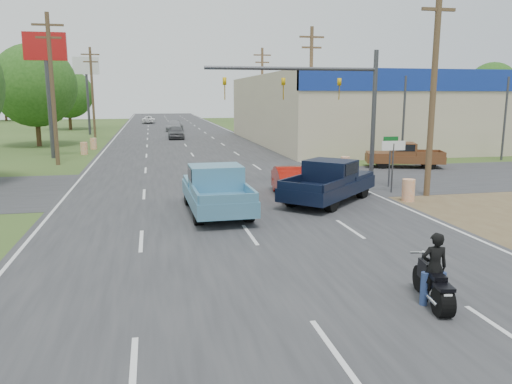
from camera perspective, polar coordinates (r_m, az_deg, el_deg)
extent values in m
plane|color=#2D461C|center=(9.76, 8.86, -17.58)|extent=(200.00, 200.00, 0.00)
cube|color=#2D2D30|center=(48.32, -8.06, 5.31)|extent=(15.00, 180.00, 0.02)
cube|color=#2D2D30|center=(26.59, -4.85, 0.85)|extent=(120.00, 10.00, 0.02)
cube|color=brown|center=(23.35, 25.79, -1.63)|extent=(8.00, 18.00, 0.01)
cube|color=#B7A88C|center=(59.50, 24.69, 8.64)|extent=(50.00, 28.00, 6.60)
cylinder|color=#4C3823|center=(24.51, 19.62, 11.14)|extent=(0.28, 0.28, 10.00)
cube|color=#4C3823|center=(24.80, 20.14, 19.01)|extent=(1.60, 0.14, 0.14)
cylinder|color=#4C3823|center=(41.00, 6.27, 11.36)|extent=(0.28, 0.28, 10.00)
cube|color=#4C3823|center=(41.25, 6.40, 17.20)|extent=(2.00, 0.14, 0.14)
cube|color=#4C3823|center=(41.17, 6.38, 16.09)|extent=(1.60, 0.14, 0.14)
cylinder|color=#4C3823|center=(58.39, 0.71, 11.27)|extent=(0.28, 0.28, 10.00)
cube|color=#4C3823|center=(58.56, 0.72, 15.38)|extent=(2.00, 0.14, 0.14)
cube|color=#4C3823|center=(58.51, 0.72, 14.60)|extent=(1.60, 0.14, 0.14)
cylinder|color=#4C3823|center=(36.56, -22.23, 10.69)|extent=(0.28, 0.28, 10.00)
cube|color=#4C3823|center=(36.84, -22.72, 17.22)|extent=(2.00, 0.14, 0.14)
cube|color=#4C3823|center=(36.75, -22.63, 15.98)|extent=(1.60, 0.14, 0.14)
cylinder|color=#4C3823|center=(60.34, -18.18, 10.73)|extent=(0.28, 0.28, 10.00)
cube|color=#4C3823|center=(60.51, -18.43, 14.70)|extent=(2.00, 0.14, 0.14)
cube|color=#4C3823|center=(60.45, -18.38, 13.94)|extent=(1.60, 0.14, 0.14)
cylinder|color=#422D19|center=(51.15, -23.64, 6.63)|extent=(0.44, 0.44, 3.24)
sphere|color=#1F4915|center=(51.07, -23.98, 11.05)|extent=(7.56, 7.56, 7.56)
cylinder|color=#422D19|center=(74.89, -20.48, 7.79)|extent=(0.44, 0.44, 2.88)
sphere|color=#1F4915|center=(74.82, -20.67, 10.47)|extent=(6.72, 6.72, 6.72)
cylinder|color=#422D19|center=(97.32, 25.16, 8.22)|extent=(0.44, 0.44, 3.60)
sphere|color=#1F4915|center=(97.29, 25.37, 10.81)|extent=(8.40, 8.40, 8.40)
cylinder|color=#422D19|center=(108.24, 6.11, 9.30)|extent=(0.44, 0.44, 3.42)
sphere|color=#1F4915|center=(108.21, 6.16, 11.52)|extent=(7.98, 7.98, 7.98)
cylinder|color=#422D19|center=(106.48, -26.71, 8.29)|extent=(0.44, 0.44, 3.78)
sphere|color=#1F4915|center=(106.46, -26.93, 10.77)|extent=(8.82, 8.82, 8.82)
cylinder|color=orange|center=(23.26, 17.02, 0.19)|extent=(0.56, 0.56, 1.00)
cylinder|color=orange|center=(31.02, 10.16, 3.08)|extent=(0.56, 0.56, 1.00)
cylinder|color=orange|center=(42.54, -19.05, 4.74)|extent=(0.56, 0.56, 1.00)
cylinder|color=orange|center=(46.46, -18.09, 5.27)|extent=(0.56, 0.56, 1.00)
cylinder|color=#3F3F44|center=(40.67, -22.59, 9.90)|extent=(0.30, 0.30, 9.00)
cube|color=#B21414|center=(40.83, -22.98, 15.09)|extent=(3.00, 0.35, 2.00)
cylinder|color=#3F3F44|center=(64.42, -18.67, 10.23)|extent=(0.30, 0.30, 9.00)
cube|color=white|center=(64.52, -18.88, 13.51)|extent=(3.00, 0.35, 2.00)
cylinder|color=#3F3F44|center=(24.99, 15.32, 2.62)|extent=(0.08, 0.08, 2.40)
cube|color=white|center=(24.86, 15.45, 5.13)|extent=(1.20, 0.05, 0.45)
cylinder|color=#3F3F44|center=(26.58, 15.02, 3.11)|extent=(0.08, 0.08, 2.40)
cube|color=#0C591E|center=(26.44, 15.16, 5.90)|extent=(0.80, 0.04, 0.22)
cylinder|color=#3F3F44|center=(27.60, 13.29, 8.26)|extent=(0.24, 0.24, 7.00)
cylinder|color=#3F3F44|center=(26.03, 4.25, 13.89)|extent=(9.00, 0.18, 0.18)
imported|color=gold|center=(26.81, 9.51, 12.72)|extent=(0.18, 0.40, 1.10)
imported|color=gold|center=(25.88, 3.14, 12.92)|extent=(0.18, 0.40, 1.10)
imported|color=gold|center=(25.28, -3.62, 12.96)|extent=(0.18, 0.40, 1.10)
imported|color=#981007|center=(23.36, 4.11, 1.11)|extent=(1.79, 4.18, 1.34)
cylinder|color=black|center=(11.56, 20.60, -11.73)|extent=(0.42, 0.69, 0.64)
cylinder|color=black|center=(12.79, 18.17, -9.37)|extent=(0.23, 0.66, 0.64)
cube|color=black|center=(12.09, 19.36, -9.20)|extent=(0.41, 1.19, 0.29)
cube|color=black|center=(12.24, 19.01, -7.96)|extent=(0.34, 0.57, 0.21)
cube|color=black|center=(11.79, 19.93, -8.96)|extent=(0.38, 0.58, 0.10)
cylinder|color=white|center=(12.44, 18.59, -6.55)|extent=(0.63, 0.16, 0.05)
cube|color=white|center=(11.30, 21.10, -11.12)|extent=(0.18, 0.05, 0.12)
imported|color=black|center=(11.90, 19.68, -8.56)|extent=(0.64, 0.48, 1.60)
cylinder|color=black|center=(21.68, -7.69, -0.33)|extent=(0.36, 0.90, 0.89)
cylinder|color=black|center=(21.94, -2.81, -0.11)|extent=(0.36, 0.90, 0.89)
cylinder|color=black|center=(18.30, -6.60, -2.40)|extent=(0.36, 0.90, 0.89)
cylinder|color=black|center=(18.60, -0.86, -2.11)|extent=(0.36, 0.90, 0.89)
cube|color=teal|center=(20.06, -4.55, -0.47)|extent=(2.38, 5.85, 0.58)
cube|color=teal|center=(21.68, -5.26, 1.37)|extent=(2.17, 2.26, 0.20)
cube|color=teal|center=(20.03, -4.63, 1.72)|extent=(2.10, 1.79, 0.95)
cube|color=black|center=(20.01, -4.64, 2.19)|extent=(2.13, 1.44, 0.50)
cube|color=teal|center=(17.22, -3.12, -0.83)|extent=(2.05, 0.14, 0.33)
cylinder|color=black|center=(24.18, 8.04, 0.79)|extent=(0.84, 0.84, 0.87)
cylinder|color=black|center=(23.48, 12.06, 0.36)|extent=(0.84, 0.84, 0.87)
cylinder|color=black|center=(21.23, 4.14, -0.54)|extent=(0.84, 0.84, 0.87)
cylinder|color=black|center=(20.42, 8.60, -1.09)|extent=(0.84, 0.84, 0.87)
cube|color=black|center=(22.26, 8.32, 0.53)|extent=(5.51, 5.51, 0.56)
cube|color=black|center=(23.72, 10.07, 1.99)|extent=(2.97, 2.97, 0.19)
cube|color=black|center=(22.24, 8.49, 2.44)|extent=(2.60, 2.60, 0.92)
cube|color=black|center=(22.22, 8.50, 2.86)|extent=(2.39, 2.39, 0.49)
cube|color=black|center=(19.75, 4.96, 0.57)|extent=(1.47, 1.47, 0.32)
cylinder|color=black|center=(33.32, 14.28, 3.24)|extent=(0.81, 0.51, 0.76)
cylinder|color=black|center=(34.89, 13.94, 3.58)|extent=(0.81, 0.51, 0.76)
cylinder|color=black|center=(33.85, 19.25, 3.08)|extent=(0.81, 0.51, 0.76)
cylinder|color=black|center=(35.40, 18.70, 3.43)|extent=(0.81, 0.51, 0.76)
cube|color=brown|center=(34.31, 16.57, 3.68)|extent=(5.28, 3.35, 0.49)
cube|color=brown|center=(34.05, 14.14, 4.28)|extent=(2.35, 2.30, 0.17)
cube|color=brown|center=(34.22, 16.47, 4.76)|extent=(1.95, 2.12, 0.81)
cube|color=black|center=(34.21, 16.48, 5.00)|extent=(1.69, 2.07, 0.43)
cube|color=brown|center=(34.77, 20.54, 4.16)|extent=(0.62, 1.68, 0.28)
imported|color=#505155|center=(55.79, -9.13, 6.76)|extent=(1.79, 4.29, 1.45)
imported|color=#9A9A9F|center=(68.69, -9.29, 7.49)|extent=(2.74, 5.12, 1.41)
imported|color=white|center=(88.40, -12.16, 8.06)|extent=(2.31, 4.52, 1.22)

